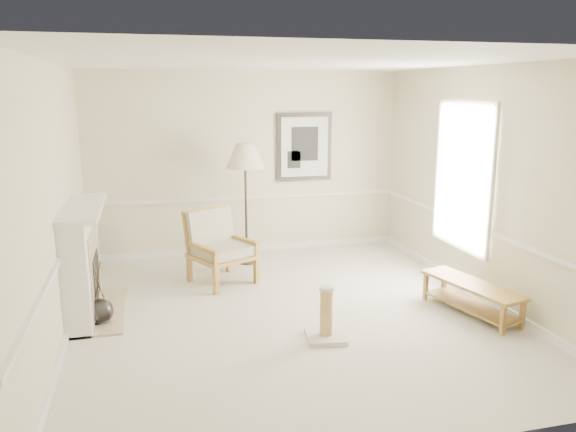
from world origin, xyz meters
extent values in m
plane|color=silver|center=(0.00, 0.00, 0.00)|extent=(5.50, 5.50, 0.00)
cube|color=beige|center=(0.00, 2.75, 1.45)|extent=(5.00, 0.04, 2.90)
cube|color=beige|center=(0.00, -2.75, 1.45)|extent=(5.00, 0.04, 2.90)
cube|color=beige|center=(-2.50, 0.00, 1.45)|extent=(0.04, 5.50, 2.90)
cube|color=beige|center=(2.50, 0.00, 1.45)|extent=(0.04, 5.50, 2.90)
cube|color=white|center=(0.00, 0.00, 2.90)|extent=(5.00, 5.50, 0.04)
cube|color=white|center=(0.00, 2.73, 0.05)|extent=(4.95, 0.04, 0.10)
cube|color=white|center=(0.00, 2.73, 0.90)|extent=(4.95, 0.04, 0.05)
cube|color=white|center=(2.46, 0.40, 1.50)|extent=(0.03, 1.20, 1.80)
cube|color=white|center=(2.45, 0.40, 1.50)|extent=(0.05, 1.34, 1.94)
cube|color=black|center=(0.95, 2.72, 1.70)|extent=(0.92, 0.04, 1.10)
cube|color=white|center=(0.95, 2.69, 1.70)|extent=(0.78, 0.01, 0.96)
cube|color=black|center=(0.95, 2.69, 1.75)|extent=(0.45, 0.01, 0.55)
cube|color=white|center=(-2.36, 0.60, 0.62)|extent=(0.28, 1.50, 1.25)
cube|color=white|center=(-2.31, 0.60, 1.28)|extent=(0.46, 1.64, 0.06)
cube|color=#C6B28E|center=(-2.21, 0.60, 0.55)|extent=(0.02, 1.05, 0.95)
cube|color=black|center=(-2.20, 0.60, 0.42)|extent=(0.02, 0.62, 0.58)
cube|color=gold|center=(-2.20, 0.60, 0.16)|extent=(0.01, 0.66, 0.05)
cube|color=#C6B28E|center=(-2.20, 0.60, 0.01)|extent=(0.60, 1.50, 0.03)
sphere|color=black|center=(-2.15, 0.21, 0.16)|extent=(0.29, 0.29, 0.29)
cylinder|color=black|center=(-2.15, 0.21, 0.04)|extent=(0.18, 0.18, 0.08)
cylinder|color=black|center=(-2.15, 0.21, 0.54)|extent=(0.09, 0.09, 0.45)
cylinder|color=black|center=(-2.15, 0.21, 0.50)|extent=(0.11, 0.11, 0.37)
cylinder|color=black|center=(-2.15, 0.21, 0.57)|extent=(0.05, 0.05, 0.53)
cube|color=olive|center=(-0.76, 0.86, 0.20)|extent=(0.09, 0.09, 0.41)
cube|color=olive|center=(-1.06, 1.45, 0.20)|extent=(0.09, 0.09, 0.41)
cube|color=olive|center=(-0.17, 1.16, 0.20)|extent=(0.09, 0.09, 0.41)
cube|color=olive|center=(-0.46, 1.75, 0.20)|extent=(0.09, 0.09, 0.41)
cube|color=olive|center=(-0.61, 1.31, 0.37)|extent=(1.00, 1.00, 0.05)
cube|color=olive|center=(-0.76, 1.61, 0.70)|extent=(0.75, 0.49, 0.59)
cube|color=olive|center=(-0.91, 1.16, 0.56)|extent=(0.39, 0.70, 0.05)
cube|color=olive|center=(-0.32, 1.45, 0.56)|extent=(0.39, 0.70, 0.05)
cube|color=beige|center=(-0.61, 1.31, 0.47)|extent=(0.92, 0.92, 0.13)
cube|color=beige|center=(-0.74, 1.55, 0.73)|extent=(0.71, 0.49, 0.52)
cylinder|color=black|center=(-0.13, 2.13, 0.02)|extent=(0.30, 0.30, 0.03)
cylinder|color=black|center=(-0.13, 2.13, 0.85)|extent=(0.04, 0.04, 1.65)
cone|color=#F3E7C2|center=(-0.13, 2.13, 1.65)|extent=(0.69, 0.69, 0.36)
cube|color=olive|center=(2.09, -0.53, 0.36)|extent=(0.71, 1.39, 0.04)
cube|color=olive|center=(2.09, -0.53, 0.10)|extent=(0.63, 1.29, 0.03)
cube|color=olive|center=(2.09, -1.16, 0.17)|extent=(0.06, 0.06, 0.34)
cube|color=olive|center=(2.38, -1.09, 0.17)|extent=(0.06, 0.06, 0.34)
cube|color=olive|center=(1.79, 0.02, 0.17)|extent=(0.06, 0.06, 0.34)
cube|color=olive|center=(2.09, 0.10, 0.17)|extent=(0.06, 0.06, 0.34)
cube|color=silver|center=(0.20, -0.78, 0.03)|extent=(0.47, 0.47, 0.05)
cylinder|color=tan|center=(0.20, -0.78, 0.30)|extent=(0.13, 0.13, 0.49)
cylinder|color=silver|center=(0.20, -0.78, 0.57)|extent=(0.15, 0.15, 0.04)
camera|label=1|loc=(-1.56, -6.07, 2.60)|focal=35.00mm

